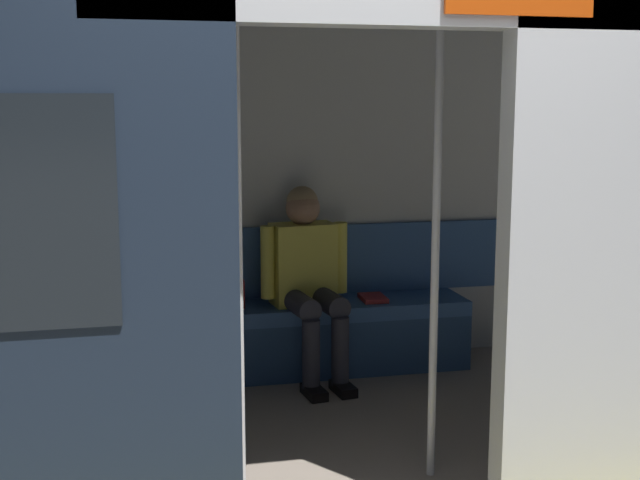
{
  "coord_description": "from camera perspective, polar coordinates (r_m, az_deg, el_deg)",
  "views": [
    {
      "loc": [
        0.88,
        2.9,
        1.68
      ],
      "look_at": [
        -0.07,
        -1.16,
        1.0
      ],
      "focal_mm": 47.5,
      "sensor_mm": 36.0,
      "label": 1
    }
  ],
  "objects": [
    {
      "name": "handbag",
      "position": [
        5.16,
        -6.62,
        -3.6
      ],
      "size": [
        0.26,
        0.15,
        0.17
      ],
      "color": "maroon",
      "rests_on": "bench_seat"
    },
    {
      "name": "grab_pole_door",
      "position": [
        3.39,
        -5.53,
        -1.28
      ],
      "size": [
        0.04,
        0.04,
        2.11
      ],
      "primitive_type": "cylinder",
      "color": "silver",
      "rests_on": "ground_plane"
    },
    {
      "name": "bench_seat",
      "position": [
        5.2,
        -3.06,
        -5.59
      ],
      "size": [
        2.44,
        0.44,
        0.45
      ],
      "color": "#38609E",
      "rests_on": "ground_plane"
    },
    {
      "name": "book",
      "position": [
        5.34,
        3.59,
        -3.92
      ],
      "size": [
        0.16,
        0.23,
        0.03
      ],
      "primitive_type": "cube",
      "rotation": [
        0.0,
        0.0,
        -0.04
      ],
      "color": "#B22D2D",
      "rests_on": "bench_seat"
    },
    {
      "name": "person_seated",
      "position": [
        5.12,
        -0.84,
        -2.09
      ],
      "size": [
        0.55,
        0.7,
        1.17
      ],
      "color": "#D8CC4C",
      "rests_on": "ground_plane"
    },
    {
      "name": "train_car",
      "position": [
        4.1,
        -1.83,
        6.53
      ],
      "size": [
        6.4,
        2.57,
        2.25
      ],
      "color": "silver",
      "rests_on": "ground_plane"
    },
    {
      "name": "grab_pole_far",
      "position": [
        3.71,
        7.78,
        -0.41
      ],
      "size": [
        0.04,
        0.04,
        2.11
      ],
      "primitive_type": "cylinder",
      "color": "silver",
      "rests_on": "ground_plane"
    }
  ]
}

